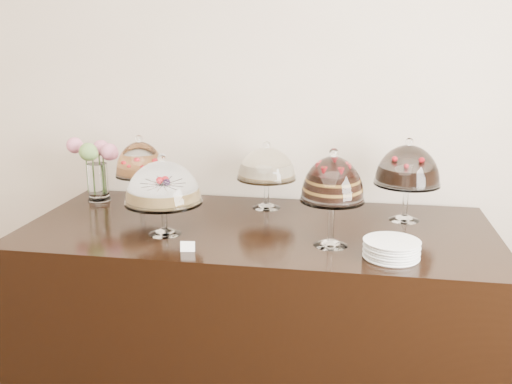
% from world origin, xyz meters
% --- Properties ---
extents(wall_back, '(5.00, 0.04, 3.00)m').
position_xyz_m(wall_back, '(0.00, 3.00, 1.50)').
color(wall_back, beige).
rests_on(wall_back, ground).
extents(display_counter, '(2.20, 1.00, 0.90)m').
position_xyz_m(display_counter, '(0.31, 2.45, 0.45)').
color(display_counter, black).
rests_on(display_counter, ground).
extents(cake_stand_sugar_sponge, '(0.35, 0.35, 0.37)m').
position_xyz_m(cake_stand_sugar_sponge, '(-0.09, 2.27, 1.13)').
color(cake_stand_sugar_sponge, white).
rests_on(cake_stand_sugar_sponge, display_counter).
extents(cake_stand_choco_layer, '(0.27, 0.27, 0.42)m').
position_xyz_m(cake_stand_choco_layer, '(0.66, 2.24, 1.18)').
color(cake_stand_choco_layer, white).
rests_on(cake_stand_choco_layer, display_counter).
extents(cake_stand_cheesecake, '(0.31, 0.31, 0.35)m').
position_xyz_m(cake_stand_cheesecake, '(0.30, 2.76, 1.12)').
color(cake_stand_cheesecake, white).
rests_on(cake_stand_cheesecake, display_counter).
extents(cake_stand_dark_choco, '(0.32, 0.32, 0.41)m').
position_xyz_m(cake_stand_dark_choco, '(1.00, 2.66, 1.16)').
color(cake_stand_dark_choco, white).
rests_on(cake_stand_dark_choco, display_counter).
extents(cake_stand_fruit_tart, '(0.26, 0.26, 0.38)m').
position_xyz_m(cake_stand_fruit_tart, '(-0.35, 2.68, 1.14)').
color(cake_stand_fruit_tart, white).
rests_on(cake_stand_fruit_tart, display_counter).
extents(flower_vase, '(0.29, 0.23, 0.35)m').
position_xyz_m(flower_vase, '(-0.63, 2.75, 1.10)').
color(flower_vase, white).
rests_on(flower_vase, display_counter).
extents(plate_stack, '(0.22, 0.22, 0.07)m').
position_xyz_m(plate_stack, '(0.91, 2.14, 0.94)').
color(plate_stack, white).
rests_on(plate_stack, display_counter).
extents(price_card_left, '(0.06, 0.02, 0.04)m').
position_xyz_m(price_card_left, '(0.08, 2.07, 0.92)').
color(price_card_left, white).
rests_on(price_card_left, display_counter).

